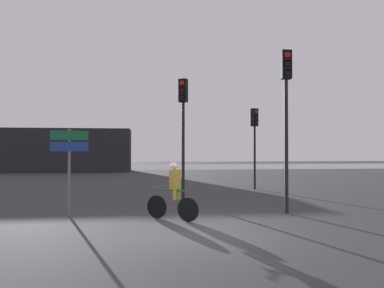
{
  "coord_description": "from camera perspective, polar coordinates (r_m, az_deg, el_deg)",
  "views": [
    {
      "loc": [
        -1.25,
        -8.79,
        1.93
      ],
      "look_at": [
        0.5,
        5.0,
        2.2
      ],
      "focal_mm": 35.0,
      "sensor_mm": 36.0,
      "label": 1
    }
  ],
  "objects": [
    {
      "name": "ground_plane",
      "position": [
        9.09,
        0.86,
        -13.38
      ],
      "size": [
        120.0,
        120.0,
        0.0
      ],
      "primitive_type": "plane",
      "color": "#333338"
    },
    {
      "name": "traffic_light_far_right",
      "position": [
        19.25,
        9.52,
        1.69
      ],
      "size": [
        0.39,
        0.41,
        4.1
      ],
      "rotation": [
        0.0,
        0.0,
        3.55
      ],
      "color": "black",
      "rests_on": "ground"
    },
    {
      "name": "direction_sign_post",
      "position": [
        11.75,
        -18.19,
        -1.72
      ],
      "size": [
        1.06,
        0.35,
        2.6
      ],
      "rotation": [
        0.0,
        0.0,
        3.44
      ],
      "color": "slate",
      "rests_on": "ground"
    },
    {
      "name": "traffic_light_center",
      "position": [
        14.54,
        -1.36,
        4.2
      ],
      "size": [
        0.39,
        0.41,
        4.74
      ],
      "rotation": [
        0.0,
        0.0,
        2.67
      ],
      "color": "black",
      "rests_on": "ground"
    },
    {
      "name": "distant_building",
      "position": [
        37.34,
        -19.15,
        -0.93
      ],
      "size": [
        12.71,
        4.0,
        4.02
      ],
      "primitive_type": "cube",
      "color": "black",
      "rests_on": "ground"
    },
    {
      "name": "water_strip",
      "position": [
        46.59,
        -5.69,
        -3.47
      ],
      "size": [
        80.0,
        16.0,
        0.01
      ],
      "primitive_type": "cube",
      "color": "slate",
      "rests_on": "ground"
    },
    {
      "name": "traffic_light_near_right",
      "position": [
        12.12,
        14.15,
        6.37
      ],
      "size": [
        0.32,
        0.34,
        5.09
      ],
      "rotation": [
        0.0,
        0.0,
        3.15
      ],
      "color": "black",
      "rests_on": "ground"
    },
    {
      "name": "cyclist",
      "position": [
        10.57,
        -2.77,
        -7.15
      ],
      "size": [
        1.38,
        1.08,
        1.62
      ],
      "rotation": [
        0.0,
        0.0,
        0.91
      ],
      "color": "black",
      "rests_on": "ground"
    }
  ]
}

